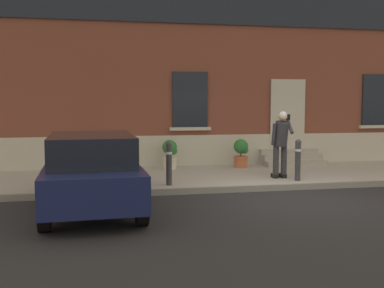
# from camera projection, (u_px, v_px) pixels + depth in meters

# --- Properties ---
(ground_plane) EXTENTS (80.00, 80.00, 0.00)m
(ground_plane) POSITION_uv_depth(u_px,v_px,m) (291.00, 199.00, 10.07)
(ground_plane) COLOR #232326
(sidewalk) EXTENTS (24.00, 3.60, 0.15)m
(sidewalk) POSITION_uv_depth(u_px,v_px,m) (251.00, 175.00, 12.80)
(sidewalk) COLOR #99968E
(sidewalk) RESTS_ON ground
(curb_edge) EXTENTS (24.00, 0.12, 0.15)m
(curb_edge) POSITION_uv_depth(u_px,v_px,m) (275.00, 187.00, 10.98)
(curb_edge) COLOR gray
(curb_edge) RESTS_ON ground
(building_facade) EXTENTS (24.00, 1.52, 7.50)m
(building_facade) POSITION_uv_depth(u_px,v_px,m) (228.00, 53.00, 14.90)
(building_facade) COLOR brown
(building_facade) RESTS_ON ground
(entrance_stoop) EXTENTS (1.94, 0.96, 0.48)m
(entrance_stoop) POSITION_uv_depth(u_px,v_px,m) (291.00, 158.00, 14.52)
(entrance_stoop) COLOR #9E998E
(entrance_stoop) RESTS_ON sidewalk
(hatchback_car_navy) EXTENTS (1.92, 4.13, 1.50)m
(hatchback_car_navy) POSITION_uv_depth(u_px,v_px,m) (92.00, 170.00, 8.95)
(hatchback_car_navy) COLOR #161E4C
(hatchback_car_navy) RESTS_ON ground
(bollard_near_person) EXTENTS (0.15, 0.15, 1.04)m
(bollard_near_person) POSITION_uv_depth(u_px,v_px,m) (298.00, 158.00, 11.47)
(bollard_near_person) COLOR #333338
(bollard_near_person) RESTS_ON sidewalk
(bollard_far_left) EXTENTS (0.15, 0.15, 1.04)m
(bollard_far_left) POSITION_uv_depth(u_px,v_px,m) (169.00, 162.00, 10.83)
(bollard_far_left) COLOR #333338
(bollard_far_left) RESTS_ON sidewalk
(person_on_phone) EXTENTS (0.51, 0.51, 1.74)m
(person_on_phone) POSITION_uv_depth(u_px,v_px,m) (281.00, 140.00, 11.76)
(person_on_phone) COLOR #2D2D33
(person_on_phone) RESTS_ON sidewalk
(planter_olive) EXTENTS (0.44, 0.44, 0.86)m
(planter_olive) POSITION_uv_depth(u_px,v_px,m) (96.00, 155.00, 13.09)
(planter_olive) COLOR #606B38
(planter_olive) RESTS_ON sidewalk
(planter_cream) EXTENTS (0.44, 0.44, 0.86)m
(planter_cream) POSITION_uv_depth(u_px,v_px,m) (170.00, 153.00, 13.54)
(planter_cream) COLOR beige
(planter_cream) RESTS_ON sidewalk
(planter_terracotta) EXTENTS (0.44, 0.44, 0.86)m
(planter_terracotta) POSITION_uv_depth(u_px,v_px,m) (241.00, 152.00, 13.82)
(planter_terracotta) COLOR #B25B38
(planter_terracotta) RESTS_ON sidewalk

